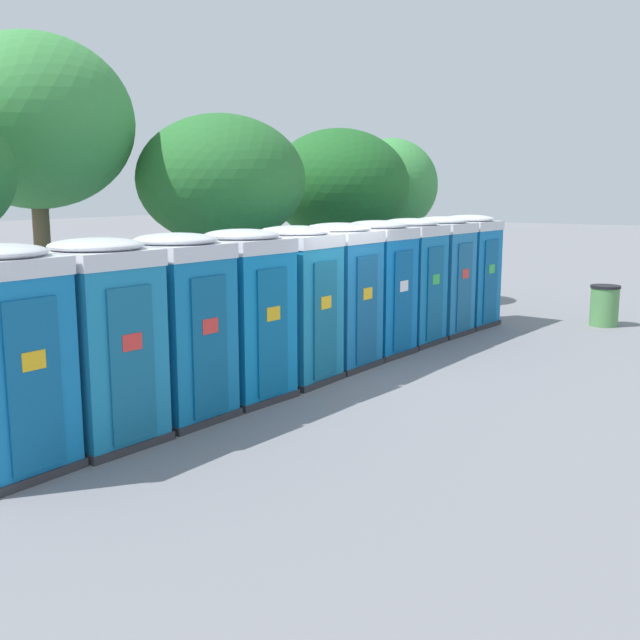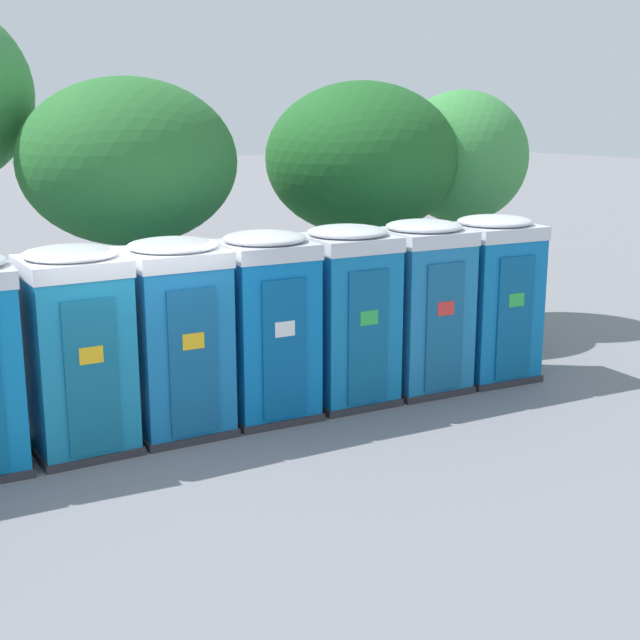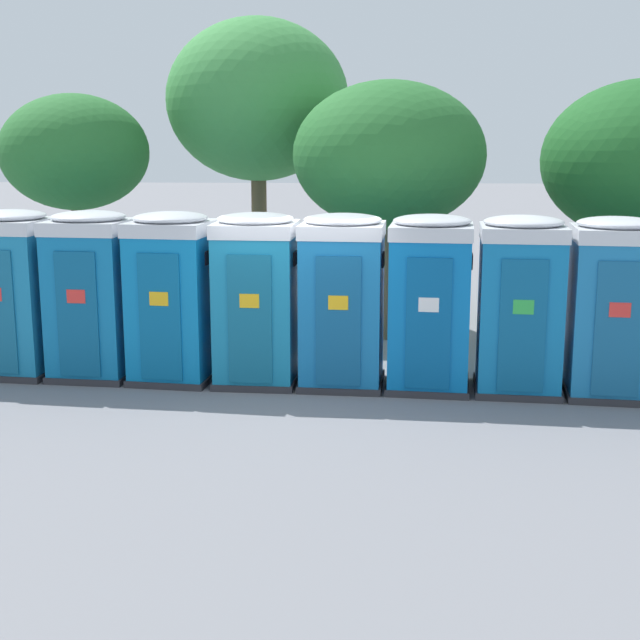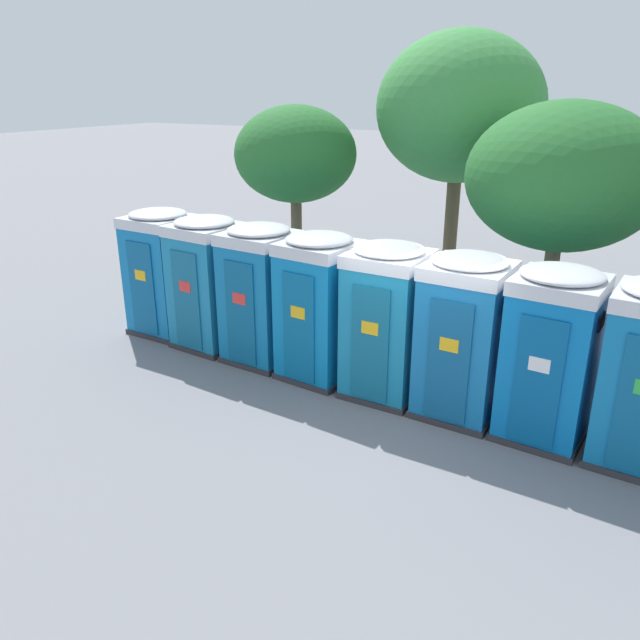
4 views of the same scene
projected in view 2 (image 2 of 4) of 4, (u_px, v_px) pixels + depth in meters
name	position (u px, v px, depth m)	size (l,w,h in m)	color
ground_plane	(135.00, 441.00, 11.29)	(120.00, 120.00, 0.00)	slate
portapotty_4	(77.00, 349.00, 10.73)	(1.25, 1.25, 2.54)	#2D2D33
portapotty_5	(176.00, 336.00, 11.36)	(1.29, 1.28, 2.54)	#2D2D33
portapotty_6	(266.00, 324.00, 11.96)	(1.30, 1.31, 2.54)	#2D2D33
portapotty_7	(347.00, 314.00, 12.56)	(1.30, 1.30, 2.54)	#2D2D33
portapotty_8	(422.00, 305.00, 13.13)	(1.31, 1.32, 2.54)	#2D2D33
portapotty_9	(492.00, 297.00, 13.69)	(1.36, 1.34, 2.54)	#2D2D33
street_tree_0	(362.00, 160.00, 16.04)	(3.48, 3.48, 4.59)	brown
street_tree_3	(461.00, 160.00, 16.73)	(2.49, 2.49, 4.45)	#4C3826
street_tree_4	(128.00, 163.00, 13.84)	(3.39, 3.39, 4.60)	brown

